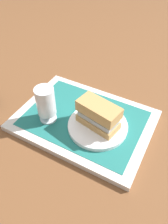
% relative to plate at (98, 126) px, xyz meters
% --- Properties ---
extents(ground_plane, '(3.00, 3.00, 0.00)m').
position_rel_plate_xyz_m(ground_plane, '(0.06, -0.01, -0.03)').
color(ground_plane, brown).
extents(tray, '(0.44, 0.32, 0.02)m').
position_rel_plate_xyz_m(tray, '(0.06, -0.01, -0.02)').
color(tray, silver).
rests_on(tray, ground_plane).
extents(placemat, '(0.38, 0.27, 0.00)m').
position_rel_plate_xyz_m(placemat, '(0.06, -0.01, -0.01)').
color(placemat, '#1E6B66').
rests_on(placemat, tray).
extents(plate, '(0.19, 0.19, 0.01)m').
position_rel_plate_xyz_m(plate, '(0.00, 0.00, 0.00)').
color(plate, white).
rests_on(plate, placemat).
extents(sandwich, '(0.14, 0.09, 0.08)m').
position_rel_plate_xyz_m(sandwich, '(0.00, -0.00, 0.05)').
color(sandwich, tan).
rests_on(sandwich, plate).
extents(beer_glass, '(0.06, 0.06, 0.12)m').
position_rel_plate_xyz_m(beer_glass, '(0.16, 0.04, 0.06)').
color(beer_glass, silver).
rests_on(beer_glass, placemat).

